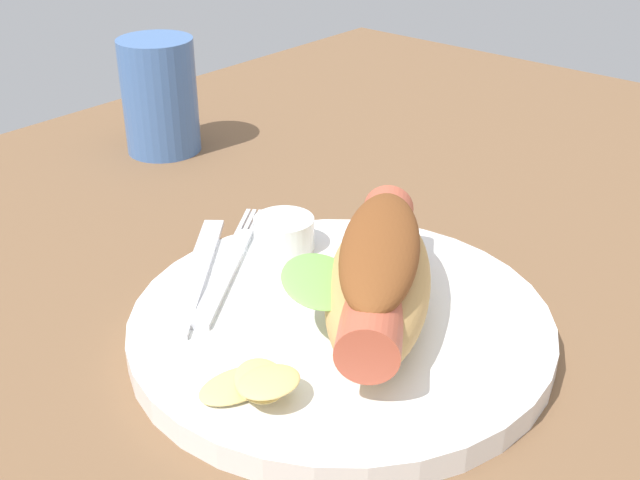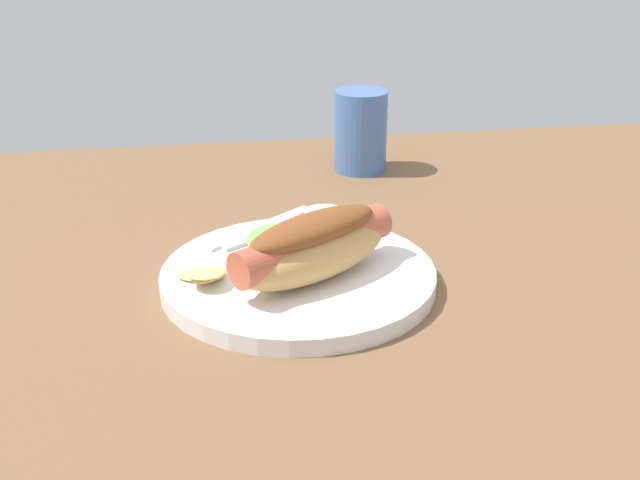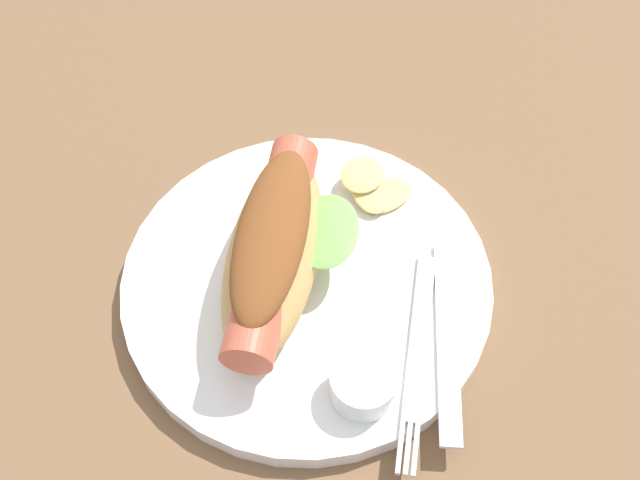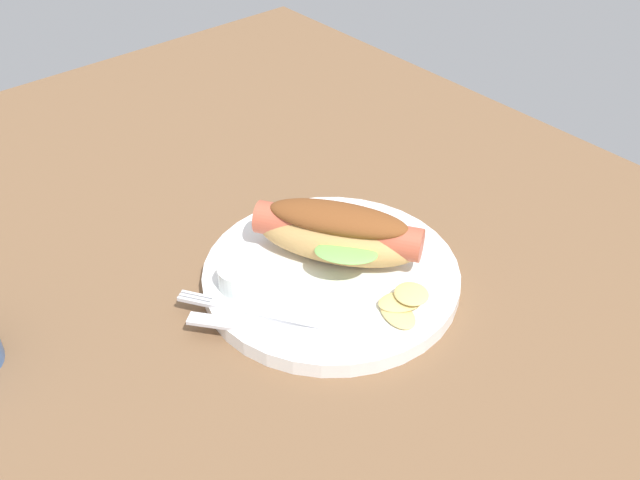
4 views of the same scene
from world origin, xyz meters
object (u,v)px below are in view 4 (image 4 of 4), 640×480
hot_dog (338,233)px  fork (259,312)px  sauce_ramekin (240,277)px  knife (265,329)px  plate (331,276)px  chips_pile (403,304)px

hot_dog → fork: 11.36cm
sauce_ramekin → fork: size_ratio=0.31×
sauce_ramekin → knife: bearing=164.2°
hot_dog → plate: bearing=89.1°
sauce_ramekin → fork: 4.49cm
hot_dog → sauce_ramekin: bearing=42.1°
knife → fork: bearing=-60.7°
knife → plate: bearing=-114.3°
chips_pile → plate: bearing=8.4°
plate → chips_pile: size_ratio=4.72×
plate → chips_pile: bearing=-171.6°
sauce_ramekin → knife: 6.64cm
plate → hot_dog: size_ratio=1.49×
fork → chips_pile: 13.12cm
plate → hot_dog: hot_dog is taller
hot_dog → sauce_ramekin: (2.71, 9.94, -1.89)cm
fork → knife: (-2.04, 0.84, -0.02)cm
knife → hot_dog: bearing=-111.3°
sauce_ramekin → chips_pile: sauce_ramekin is taller
knife → sauce_ramekin: bearing=-54.3°
plate → chips_pile: chips_pile is taller
sauce_ramekin → fork: sauce_ramekin is taller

